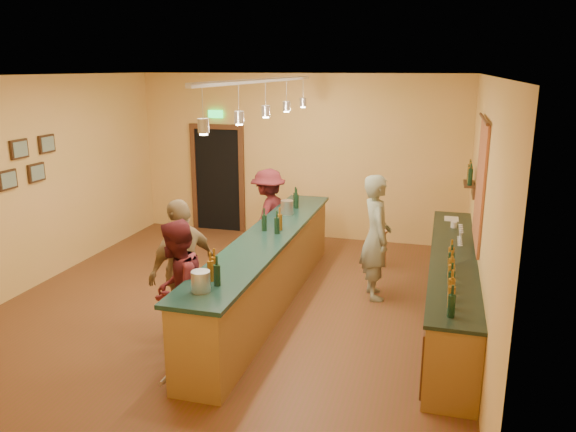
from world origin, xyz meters
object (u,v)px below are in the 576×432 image
(bartender, at_px, (376,237))
(customer_a, at_px, (177,291))
(customer_c, at_px, (268,216))
(tasting_bar, at_px, (267,265))
(customer_b, at_px, (183,268))
(bar_stool, at_px, (378,238))
(back_counter, at_px, (452,287))

(bartender, height_order, customer_a, bartender)
(bartender, xyz_separation_m, customer_c, (-1.97, 1.06, -0.10))
(tasting_bar, height_order, bartender, bartender)
(customer_b, bearing_deg, tasting_bar, 168.25)
(customer_c, bearing_deg, bar_stool, 107.98)
(bartender, bearing_deg, bar_stool, -14.70)
(bartender, relative_size, customer_c, 1.12)
(customer_a, height_order, customer_c, customer_a)
(customer_b, bearing_deg, customer_c, -161.58)
(bartender, relative_size, bar_stool, 2.76)
(back_counter, relative_size, tasting_bar, 0.89)
(customer_c, bearing_deg, bartender, 72.87)
(customer_c, bearing_deg, customer_a, 11.06)
(customer_b, bearing_deg, bartender, 152.80)
(customer_a, xyz_separation_m, bar_stool, (1.86, 3.70, -0.31))
(back_counter, distance_m, customer_c, 3.48)
(customer_a, bearing_deg, customer_b, -160.60)
(customer_a, bearing_deg, customer_c, -179.72)
(customer_b, bearing_deg, back_counter, 133.86)
(customer_a, height_order, customer_b, customer_b)
(tasting_bar, xyz_separation_m, customer_c, (-0.55, 1.80, 0.22))
(bar_stool, bearing_deg, customer_b, -123.32)
(tasting_bar, distance_m, customer_b, 1.36)
(bartender, height_order, customer_c, bartender)
(back_counter, distance_m, bar_stool, 2.20)
(customer_b, xyz_separation_m, customer_c, (0.20, 2.91, -0.06))
(tasting_bar, relative_size, customer_b, 2.89)
(back_counter, bearing_deg, customer_b, -158.45)
(back_counter, height_order, customer_a, customer_a)
(tasting_bar, distance_m, bartender, 1.64)
(customer_a, distance_m, customer_b, 0.61)
(tasting_bar, relative_size, bar_stool, 7.67)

